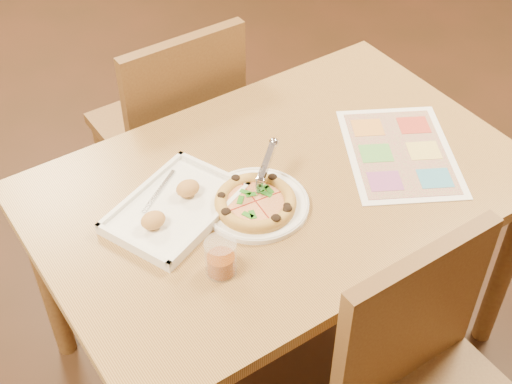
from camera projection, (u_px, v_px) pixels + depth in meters
dining_table at (280, 205)px, 1.96m from camera, size 1.30×0.85×0.72m
chair_near at (431, 377)px, 1.64m from camera, size 0.42×0.42×0.47m
chair_far at (175, 115)px, 2.37m from camera, size 0.42×0.42×0.47m
plate at (256, 204)px, 1.82m from camera, size 0.35×0.35×0.01m
pizza at (255, 202)px, 1.80m from camera, size 0.21×0.21×0.03m
pizza_cutter at (265, 167)px, 1.82m from camera, size 0.12×0.10×0.09m
appetizer_tray at (175, 208)px, 1.80m from camera, size 0.40×0.34×0.06m
glass_tumbler at (221, 259)px, 1.64m from camera, size 0.08×0.08×0.09m
menu at (400, 152)px, 1.98m from camera, size 0.45×0.50×0.00m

